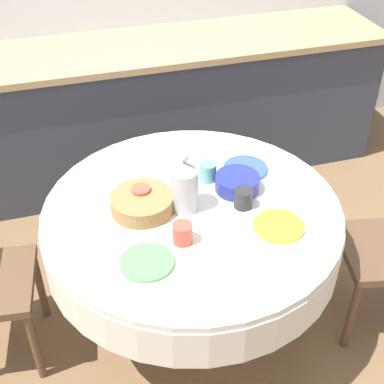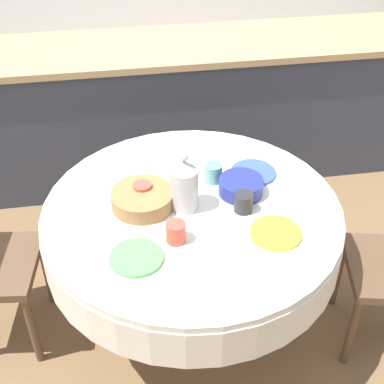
{
  "view_description": "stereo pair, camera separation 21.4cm",
  "coord_description": "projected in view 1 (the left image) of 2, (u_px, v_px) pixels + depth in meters",
  "views": [
    {
      "loc": [
        -0.48,
        -1.63,
        2.12
      ],
      "look_at": [
        0.0,
        0.0,
        0.82
      ],
      "focal_mm": 50.0,
      "sensor_mm": 36.0,
      "label": 1
    },
    {
      "loc": [
        -0.28,
        -1.68,
        2.12
      ],
      "look_at": [
        0.0,
        0.0,
        0.82
      ],
      "focal_mm": 50.0,
      "sensor_mm": 36.0,
      "label": 2
    }
  ],
  "objects": [
    {
      "name": "ground_plane",
      "position": [
        192.0,
        323.0,
        2.64
      ],
      "size": [
        12.0,
        12.0,
        0.0
      ],
      "primitive_type": "plane",
      "color": "brown"
    },
    {
      "name": "kitchen_counter",
      "position": [
        131.0,
        113.0,
        3.42
      ],
      "size": [
        3.24,
        0.64,
        0.89
      ],
      "color": "#383D4C",
      "rests_on": "ground_plane"
    },
    {
      "name": "dining_table",
      "position": [
        192.0,
        230.0,
        2.27
      ],
      "size": [
        1.24,
        1.24,
        0.74
      ],
      "color": "brown",
      "rests_on": "ground_plane"
    },
    {
      "name": "plate_near_left",
      "position": [
        147.0,
        262.0,
        1.93
      ],
      "size": [
        0.2,
        0.2,
        0.01
      ],
      "primitive_type": "cylinder",
      "color": "#5BA85B",
      "rests_on": "dining_table"
    },
    {
      "name": "cup_near_left",
      "position": [
        182.0,
        233.0,
        2.0
      ],
      "size": [
        0.08,
        0.08,
        0.08
      ],
      "primitive_type": "cylinder",
      "color": "#CC4C3D",
      "rests_on": "dining_table"
    },
    {
      "name": "plate_near_right",
      "position": [
        279.0,
        226.0,
        2.09
      ],
      "size": [
        0.2,
        0.2,
        0.01
      ],
      "primitive_type": "cylinder",
      "color": "yellow",
      "rests_on": "dining_table"
    },
    {
      "name": "cup_near_right",
      "position": [
        243.0,
        198.0,
        2.17
      ],
      "size": [
        0.08,
        0.08,
        0.08
      ],
      "primitive_type": "cylinder",
      "color": "#28282D",
      "rests_on": "dining_table"
    },
    {
      "name": "plate_far_left",
      "position": [
        115.0,
        186.0,
        2.3
      ],
      "size": [
        0.2,
        0.2,
        0.01
      ],
      "primitive_type": "cylinder",
      "color": "white",
      "rests_on": "dining_table"
    },
    {
      "name": "cup_far_left",
      "position": [
        141.0,
        196.0,
        2.18
      ],
      "size": [
        0.08,
        0.08,
        0.08
      ],
      "primitive_type": "cylinder",
      "color": "#CC4C3D",
      "rests_on": "dining_table"
    },
    {
      "name": "plate_far_right",
      "position": [
        245.0,
        168.0,
        2.4
      ],
      "size": [
        0.2,
        0.2,
        0.01
      ],
      "primitive_type": "cylinder",
      "color": "#3856AD",
      "rests_on": "dining_table"
    },
    {
      "name": "cup_far_right",
      "position": [
        208.0,
        172.0,
        2.32
      ],
      "size": [
        0.08,
        0.08,
        0.08
      ],
      "primitive_type": "cylinder",
      "color": "#5BA39E",
      "rests_on": "dining_table"
    },
    {
      "name": "coffee_carafe",
      "position": [
        184.0,
        186.0,
        2.12
      ],
      "size": [
        0.11,
        0.11,
        0.26
      ],
      "color": "#B2B2B7",
      "rests_on": "dining_table"
    },
    {
      "name": "bread_basket",
      "position": [
        142.0,
        203.0,
        2.16
      ],
      "size": [
        0.26,
        0.26,
        0.07
      ],
      "primitive_type": "cylinder",
      "color": "olive",
      "rests_on": "dining_table"
    },
    {
      "name": "fruit_bowl",
      "position": [
        237.0,
        183.0,
        2.27
      ],
      "size": [
        0.19,
        0.19,
        0.07
      ],
      "primitive_type": "cylinder",
      "color": "navy",
      "rests_on": "dining_table"
    }
  ]
}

